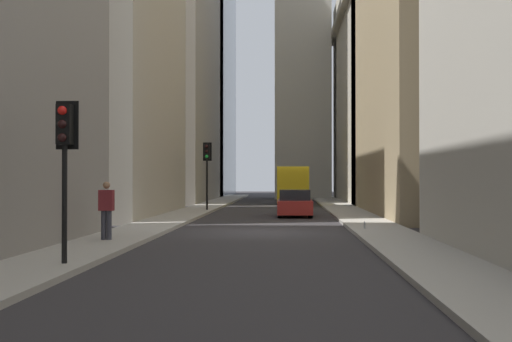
{
  "coord_description": "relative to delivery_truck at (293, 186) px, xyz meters",
  "views": [
    {
      "loc": [
        -22.9,
        -1.04,
        2.05
      ],
      "look_at": [
        15.27,
        0.97,
        2.47
      ],
      "focal_mm": 42.64,
      "sensor_mm": 36.0,
      "label": 1
    }
  ],
  "objects": [
    {
      "name": "ground_plane",
      "position": [
        -22.81,
        1.4,
        -1.46
      ],
      "size": [
        135.0,
        135.0,
        0.0
      ],
      "primitive_type": "plane",
      "color": "#302D30"
    },
    {
      "name": "church_spire",
      "position": [
        14.37,
        -1.08,
        17.07
      ],
      "size": [
        5.91,
        5.91,
        35.41
      ],
      "color": "#B7B2A5",
      "rests_on": "ground_plane"
    },
    {
      "name": "delivery_truck",
      "position": [
        0.0,
        0.0,
        0.0
      ],
      "size": [
        6.46,
        2.25,
        2.84
      ],
      "color": "yellow",
      "rests_on": "ground_plane"
    },
    {
      "name": "building_right_far",
      "position": [
        6.94,
        12.0,
        15.02
      ],
      "size": [
        18.82,
        10.0,
        32.95
      ],
      "color": "gray",
      "rests_on": "ground_plane"
    },
    {
      "name": "sidewalk_right",
      "position": [
        -22.81,
        5.9,
        -1.39
      ],
      "size": [
        90.0,
        2.2,
        0.14
      ],
      "primitive_type": "cube",
      "color": "#A8A399",
      "rests_on": "ground_plane"
    },
    {
      "name": "building_left_far",
      "position": [
        5.41,
        -9.19,
        7.89
      ],
      "size": [
        19.96,
        10.5,
        18.67
      ],
      "color": "beige",
      "rests_on": "ground_plane"
    },
    {
      "name": "sidewalk_left",
      "position": [
        -22.81,
        -3.1,
        -1.39
      ],
      "size": [
        90.0,
        2.2,
        0.14
      ],
      "primitive_type": "cube",
      "color": "#A8A399",
      "rests_on": "ground_plane"
    },
    {
      "name": "traffic_light_foreground",
      "position": [
        -32.38,
        5.35,
        1.36
      ],
      "size": [
        0.43,
        0.52,
        3.65
      ],
      "color": "black",
      "rests_on": "sidewalk_right"
    },
    {
      "name": "building_right_midfar",
      "position": [
        -13.36,
        12.0,
        8.14
      ],
      "size": [
        13.41,
        10.0,
        19.19
      ],
      "color": "#A8A091",
      "rests_on": "ground_plane"
    },
    {
      "name": "sedan_red",
      "position": [
        -13.44,
        0.0,
        -0.8
      ],
      "size": [
        4.3,
        1.78,
        1.42
      ],
      "color": "maroon",
      "rests_on": "ground_plane"
    },
    {
      "name": "traffic_light_midblock",
      "position": [
        -9.69,
        5.19,
        1.64
      ],
      "size": [
        0.43,
        0.52,
        4.03
      ],
      "color": "black",
      "rests_on": "sidewalk_right"
    },
    {
      "name": "pedestrian",
      "position": [
        -27.25,
        5.95,
        -0.34
      ],
      "size": [
        0.26,
        0.44,
        1.79
      ],
      "color": "#33333D",
      "rests_on": "sidewalk_right"
    },
    {
      "name": "discarded_bottle",
      "position": [
        -22.69,
        -2.52,
        -1.21
      ],
      "size": [
        0.07,
        0.07,
        0.27
      ],
      "color": "#999EA3",
      "rests_on": "sidewalk_left"
    }
  ]
}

